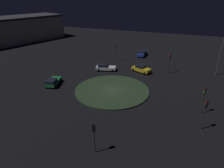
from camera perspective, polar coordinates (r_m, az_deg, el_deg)
name	(u,v)px	position (r m, az deg, el deg)	size (l,w,h in m)	color
ground_plane	(112,91)	(33.88, 0.00, -1.97)	(117.88, 117.88, 0.00)	black
roundabout_island	(112,90)	(33.83, 0.00, -1.81)	(13.00, 13.00, 0.22)	#263823
car_white	(105,67)	(42.67, -2.05, 4.97)	(4.60, 2.94, 1.42)	white
car_blue	(142,53)	(53.60, 8.97, 8.97)	(2.14, 4.40, 1.44)	#1E38A5
car_yellow	(141,69)	(42.16, 8.65, 4.52)	(4.45, 3.17, 1.55)	gold
car_green	(53,82)	(37.20, -17.14, 0.69)	(2.86, 4.26, 1.44)	#1E7238
traffic_light_west	(205,109)	(25.82, 25.97, -6.81)	(0.39, 0.36, 4.06)	#2D2D2D
traffic_light_southwest	(169,60)	(42.02, 16.69, 6.87)	(0.37, 0.40, 4.22)	#2D2D2D
traffic_light_south	(116,51)	(48.13, 1.14, 9.84)	(0.35, 0.39, 3.82)	#2D2D2D
traffic_light_north	(94,132)	(20.28, -5.35, -14.13)	(0.34, 0.38, 3.71)	#2D2D2D
traffic_light_west_near	(204,95)	(29.32, 25.73, -3.06)	(0.37, 0.33, 3.96)	#2D2D2D
streetlamp_southwest	(223,45)	(44.07, 29.96, 9.89)	(0.58, 0.58, 9.31)	#4C4C51
store_building	(16,29)	(76.97, -26.57, 14.28)	(21.23, 33.76, 8.47)	#ADA893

